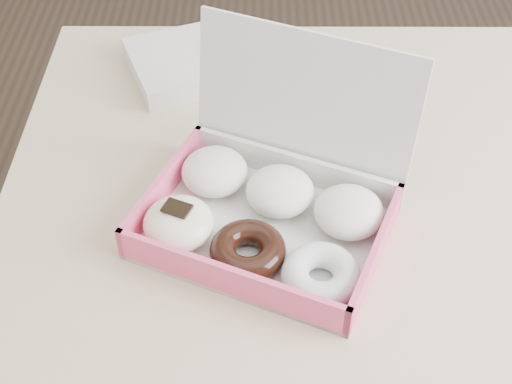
{
  "coord_description": "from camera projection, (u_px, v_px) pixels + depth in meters",
  "views": [
    {
      "loc": [
        -0.22,
        -0.79,
        1.48
      ],
      "look_at": [
        -0.23,
        -0.13,
        0.83
      ],
      "focal_mm": 50.0,
      "sensor_mm": 36.0,
      "label": 1
    }
  ],
  "objects": [
    {
      "name": "table",
      "position": [
        399.0,
        205.0,
        1.13
      ],
      "size": [
        1.2,
        0.8,
        0.75
      ],
      "color": "#D1AF8A",
      "rests_on": "ground"
    },
    {
      "name": "donut_box",
      "position": [
        268.0,
        205.0,
        0.97
      ],
      "size": [
        0.4,
        0.38,
        0.23
      ],
      "rotation": [
        0.0,
        0.0,
        -0.41
      ],
      "color": "silver",
      "rests_on": "table"
    },
    {
      "name": "newspapers",
      "position": [
        197.0,
        60.0,
        1.25
      ],
      "size": [
        0.28,
        0.25,
        0.04
      ],
      "primitive_type": "cube",
      "rotation": [
        0.0,
        0.0,
        0.38
      ],
      "color": "white",
      "rests_on": "table"
    }
  ]
}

